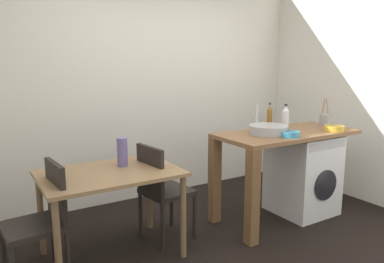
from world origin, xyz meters
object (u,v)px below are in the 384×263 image
dining_table (110,183)px  chair_person_seat (43,217)px  mixing_bowl (289,134)px  bottle_squat_brown (285,118)px  chair_opposite (160,187)px  washing_machine (303,174)px  vase (122,152)px  bottle_tall_green (269,117)px  utensil_crock (324,120)px  colander (334,128)px

dining_table → chair_person_seat: (-0.55, -0.09, -0.14)m
mixing_bowl → bottle_squat_brown: bearing=49.4°
bottle_squat_brown → chair_person_seat: bearing=-178.4°
chair_person_seat → chair_opposite: 1.03m
washing_machine → vase: bearing=172.1°
bottle_tall_green → vase: size_ratio=1.11×
bottle_squat_brown → vase: bearing=176.1°
utensil_crock → colander: size_ratio=1.50×
utensil_crock → bottle_tall_green: bearing=162.2°
chair_opposite → vase: bearing=-108.7°
bottle_tall_green → utensil_crock: bearing=-17.8°
mixing_bowl → washing_machine: bearing=24.0°
chair_person_seat → bottle_squat_brown: 2.55m
chair_opposite → washing_machine: bearing=74.4°
washing_machine → mixing_bowl: bearing=-156.0°
bottle_squat_brown → colander: bearing=-47.4°
washing_machine → colander: (0.19, -0.22, 0.52)m
bottle_tall_green → vase: bottle_tall_green is taller
dining_table → colander: 2.34m
chair_person_seat → vase: vase is taller
mixing_bowl → vase: 1.58m
chair_opposite → bottle_tall_green: size_ratio=3.26×
washing_machine → bottle_tall_green: (-0.27, 0.26, 0.61)m
chair_person_seat → vase: 0.81m
chair_opposite → bottle_squat_brown: size_ratio=3.40×
dining_table → washing_machine: bearing=-4.7°
washing_machine → bottle_squat_brown: (-0.15, 0.15, 0.61)m
dining_table → colander: (2.28, -0.39, 0.31)m
mixing_bowl → dining_table: bearing=167.4°
chair_opposite → washing_machine: size_ratio=1.05×
dining_table → utensil_crock: utensil_crock is taller
mixing_bowl → colander: bearing=-1.8°
bottle_tall_green → utensil_crock: 0.68m
chair_opposite → mixing_bowl: mixing_bowl is taller
bottle_tall_green → bottle_squat_brown: bottle_tall_green is taller
washing_machine → colander: 0.59m
dining_table → bottle_squat_brown: 1.99m
chair_opposite → utensil_crock: size_ratio=3.00×
bottle_squat_brown → vase: bottle_squat_brown is taller
washing_machine → bottle_tall_green: bottle_tall_green is taller
dining_table → vase: 0.29m
chair_person_seat → mixing_bowl: (2.20, -0.27, 0.44)m
colander → chair_opposite: bearing=166.7°
bottle_squat_brown → vase: 1.81m
dining_table → bottle_tall_green: size_ratio=3.99×
chair_opposite → colander: 1.91m
bottle_tall_green → vase: 1.68m
chair_opposite → bottle_squat_brown: bottle_squat_brown is taller
utensil_crock → vase: utensil_crock is taller
utensil_crock → dining_table: bearing=177.2°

